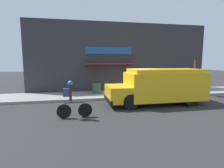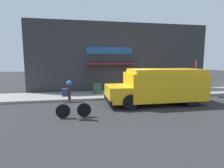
% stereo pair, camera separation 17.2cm
% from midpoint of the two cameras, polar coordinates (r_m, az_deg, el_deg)
% --- Properties ---
extents(ground_plane, '(70.00, 70.00, 0.00)m').
position_cam_midpoint_polar(ground_plane, '(11.96, 6.38, -4.92)').
color(ground_plane, '#2B2B2D').
extents(sidewalk, '(28.00, 2.92, 0.16)m').
position_cam_midpoint_polar(sidewalk, '(13.31, 4.46, -3.28)').
color(sidewalk, gray).
rests_on(sidewalk, ground_plane).
extents(storefront, '(15.19, 0.97, 5.70)m').
position_cam_midpoint_polar(storefront, '(14.68, 2.67, 8.59)').
color(storefront, '#2D2D33').
rests_on(storefront, ground_plane).
extents(school_bus, '(5.78, 2.65, 2.10)m').
position_cam_midpoint_polar(school_bus, '(10.81, 14.69, -0.52)').
color(school_bus, yellow).
rests_on(school_bus, ground_plane).
extents(cyclist, '(1.59, 0.23, 1.70)m').
position_cam_midpoint_polar(cyclist, '(8.08, -13.64, -5.00)').
color(cyclist, black).
rests_on(cyclist, ground_plane).
extents(stop_sign_post, '(0.45, 0.45, 2.49)m').
position_cam_midpoint_polar(stop_sign_post, '(14.33, 24.96, 3.85)').
color(stop_sign_post, slate).
rests_on(stop_sign_post, sidewalk).
extents(trash_bin, '(0.64, 0.64, 0.87)m').
position_cam_midpoint_polar(trash_bin, '(13.10, -5.41, -1.18)').
color(trash_bin, '#2D5138').
rests_on(trash_bin, sidewalk).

